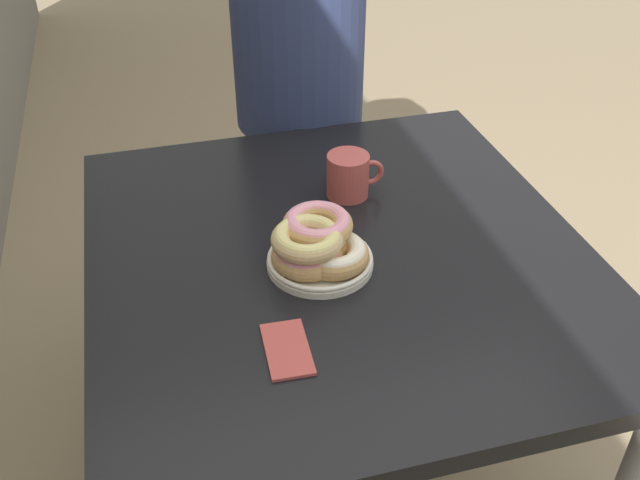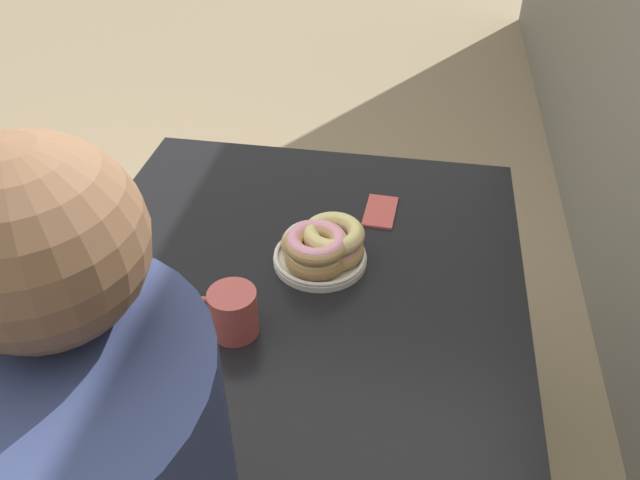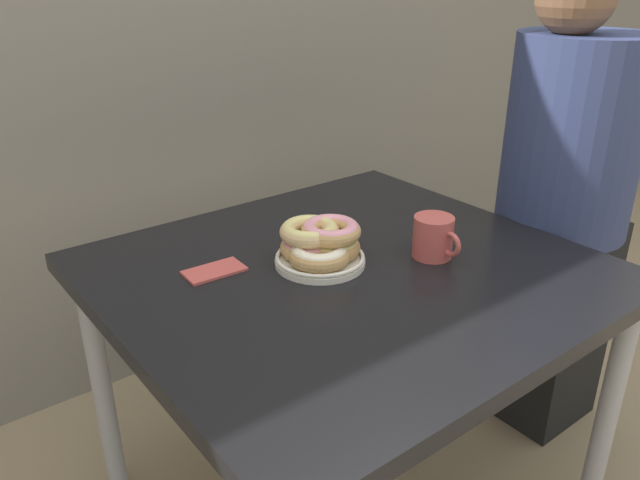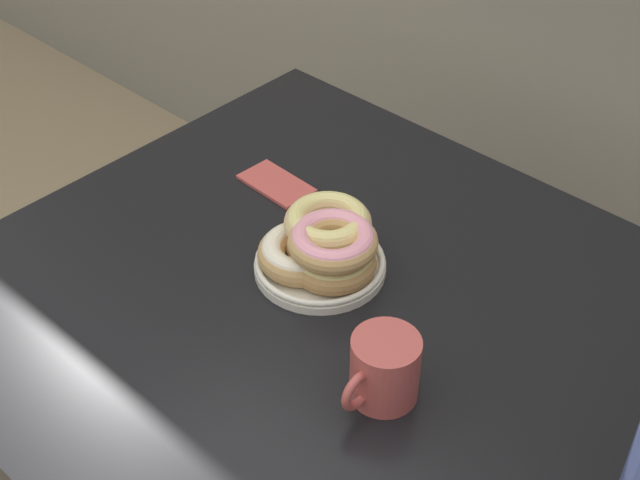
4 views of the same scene
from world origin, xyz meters
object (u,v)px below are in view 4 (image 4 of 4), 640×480
object	(u,v)px
donut_plate	(324,246)
napkin	(276,184)
dining_table	(319,334)
coffee_mug	(384,369)

from	to	relation	value
donut_plate	napkin	bearing A→B (deg)	152.89
napkin	dining_table	bearing A→B (deg)	-32.89
dining_table	donut_plate	bearing A→B (deg)	126.44
coffee_mug	napkin	xyz separation A→B (m)	(-0.44, 0.24, -0.05)
coffee_mug	dining_table	bearing A→B (deg)	157.60
dining_table	napkin	world-z (taller)	napkin
dining_table	coffee_mug	distance (m)	0.24
dining_table	napkin	size ratio (longest dim) A/B	7.71
donut_plate	coffee_mug	distance (m)	0.26
dining_table	coffee_mug	world-z (taller)	coffee_mug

